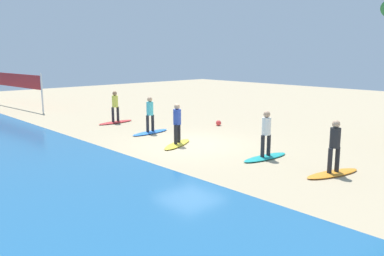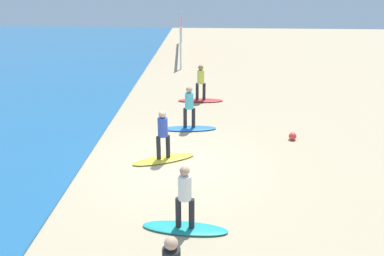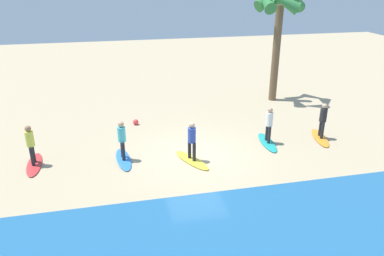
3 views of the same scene
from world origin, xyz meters
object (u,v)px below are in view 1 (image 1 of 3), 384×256
(surfboard_yellow, at_px, (177,144))
(surfboard_blue, at_px, (150,132))
(surfer_blue, at_px, (150,112))
(surfboard_red, at_px, (116,122))
(volleyball_net, at_px, (11,81))
(surfer_teal, at_px, (266,130))
(surfboard_orange, at_px, (333,173))
(surfer_orange, at_px, (335,142))
(beach_ball, at_px, (218,123))
(surfer_yellow, at_px, (177,120))
(surfboard_teal, at_px, (265,157))
(surfer_red, at_px, (115,104))

(surfboard_yellow, height_order, surfboard_blue, same)
(surfboard_blue, xyz_separation_m, surfer_blue, (0.00, -0.00, 0.99))
(surfboard_red, height_order, volleyball_net, volleyball_net)
(surfer_teal, bearing_deg, surfer_blue, 2.40)
(surfboard_orange, distance_m, surfer_orange, 0.99)
(surfer_orange, distance_m, surfer_teal, 2.62)
(surfer_blue, height_order, beach_ball, surfer_blue)
(surfer_yellow, distance_m, surfer_blue, 2.83)
(surfer_yellow, relative_size, surfer_blue, 1.00)
(surfer_teal, xyz_separation_m, surfer_blue, (6.48, 0.27, 0.00))
(volleyball_net, xyz_separation_m, beach_ball, (-15.04, -5.22, -1.65))
(surfboard_teal, xyz_separation_m, surfboard_blue, (6.48, 0.27, 0.00))
(surfboard_teal, bearing_deg, surfer_orange, 93.84)
(surfer_orange, xyz_separation_m, surfboard_blue, (9.09, 0.22, -0.99))
(surfer_teal, distance_m, volleyball_net, 20.79)
(surfboard_orange, height_order, surfboard_teal, same)
(volleyball_net, relative_size, beach_ball, 32.23)
(surfer_red, height_order, beach_ball, surfer_red)
(surfboard_yellow, relative_size, volleyball_net, 0.23)
(surfer_orange, bearing_deg, beach_ball, -23.52)
(surfer_yellow, height_order, surfer_red, same)
(volleyball_net, bearing_deg, surfer_red, -170.88)
(surfer_orange, bearing_deg, volleyball_net, 3.96)
(surfboard_blue, bearing_deg, surfer_yellow, 70.70)
(surfboard_yellow, bearing_deg, surfer_red, -123.58)
(surfer_yellow, bearing_deg, surfboard_blue, -14.01)
(surfboard_teal, xyz_separation_m, surfer_teal, (0.00, 0.00, 0.99))
(surfboard_teal, relative_size, volleyball_net, 0.23)
(surfboard_red, xyz_separation_m, beach_ball, (-4.34, -3.51, 0.10))
(surfboard_teal, distance_m, surfboard_red, 10.01)
(surfboard_orange, height_order, surfer_orange, surfer_orange)
(surfer_orange, relative_size, surfer_yellow, 1.00)
(beach_ball, bearing_deg, surfboard_orange, 156.48)
(surfer_teal, relative_size, volleyball_net, 0.18)
(surfer_teal, relative_size, surfer_red, 1.00)
(surfboard_yellow, bearing_deg, surfboard_teal, 79.90)
(surfer_orange, bearing_deg, surfboard_yellow, 8.11)
(surfboard_yellow, bearing_deg, beach_ball, 178.76)
(surfboard_yellow, xyz_separation_m, beach_ball, (1.94, -4.51, 0.10))
(surfer_yellow, bearing_deg, surfer_teal, -165.63)
(surfer_teal, distance_m, surfer_red, 10.01)
(surfboard_teal, height_order, beach_ball, beach_ball)
(surfer_blue, relative_size, beach_ball, 5.82)
(surfboard_blue, height_order, beach_ball, beach_ball)
(surfboard_orange, distance_m, surfer_red, 12.67)
(surfer_blue, bearing_deg, surfer_red, -5.20)
(surfboard_teal, distance_m, surfer_red, 10.06)
(surfboard_orange, distance_m, surfboard_yellow, 6.42)
(surfboard_blue, distance_m, surfboard_red, 3.55)
(surfboard_teal, relative_size, surfer_blue, 1.28)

